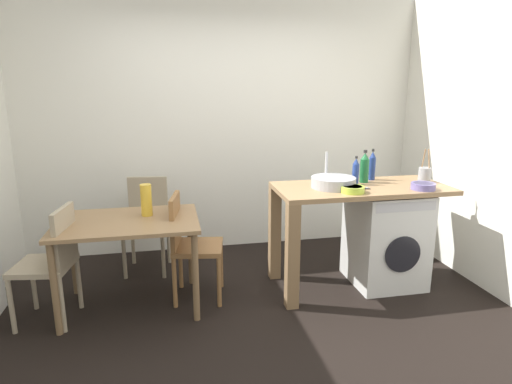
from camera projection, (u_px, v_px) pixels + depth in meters
ground_plane at (257, 323)px, 3.32m from camera, size 5.46×5.46×0.00m
wall_back at (224, 125)px, 4.66m from camera, size 4.60×0.10×2.70m
dining_table at (128, 232)px, 3.44m from camera, size 1.10×0.76×0.74m
chair_person_seat at (53, 258)px, 3.26m from camera, size 0.46×0.46×0.90m
chair_opposite at (189, 241)px, 3.62m from camera, size 0.46×0.46×0.90m
chair_spare_by_wall at (147, 219)px, 4.23m from camera, size 0.46×0.46×0.90m
kitchen_counter at (338, 205)px, 3.76m from camera, size 1.50×0.68×0.92m
washing_machine at (386, 237)px, 3.93m from camera, size 0.60×0.61×0.86m
sink_basin at (333, 182)px, 3.70m from camera, size 0.38×0.38×0.09m
tap at (326, 168)px, 3.85m from camera, size 0.02×0.02×0.28m
bottle_tall_green at (356, 172)px, 3.80m from camera, size 0.06×0.06×0.25m
bottle_squat_brown at (364, 168)px, 3.88m from camera, size 0.08×0.08×0.29m
bottle_clear_small at (372, 166)px, 3.98m from camera, size 0.06×0.06×0.29m
mixing_bowl at (353, 189)px, 3.53m from camera, size 0.19×0.19×0.05m
utensil_crock at (425, 174)px, 3.92m from camera, size 0.11×0.11×0.30m
colander at (423, 186)px, 3.63m from camera, size 0.20×0.20×0.06m
vase at (146, 200)px, 3.51m from camera, size 0.09×0.09×0.26m
scissors at (361, 189)px, 3.66m from camera, size 0.15×0.06×0.01m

